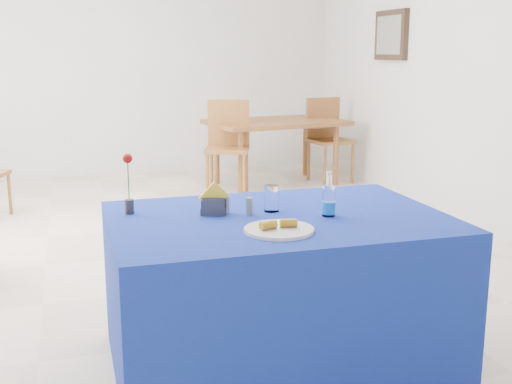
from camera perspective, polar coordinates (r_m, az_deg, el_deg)
The scene contains 16 objects.
floor at distance 5.04m, azimuth -5.43°, elevation -5.35°, with size 7.00×7.00×0.00m, color beige.
room_shell at distance 4.81m, azimuth -5.87°, elevation 14.92°, with size 7.00×7.00×7.00m.
picture_frame at distance 7.16m, azimuth 11.93°, elevation 13.49°, with size 0.06×0.64×0.52m, color black.
picture_art at distance 7.15m, azimuth 11.75°, elevation 13.50°, with size 0.02×0.52×0.40m, color #998C66.
plate at distance 2.81m, azimuth 2.05°, elevation -3.38°, with size 0.31×0.31×0.01m, color silver.
drinking_glass at distance 3.15m, azimuth 1.39°, elevation -0.57°, with size 0.07×0.07×0.13m, color white.
salt_shaker at distance 3.13m, azimuth -2.65°, elevation -1.10°, with size 0.03×0.03×0.09m, color gray.
pepper_shaker at distance 3.09m, azimuth -0.61°, elevation -1.28°, with size 0.03×0.03×0.09m, color slate.
blue_table at distance 3.20m, azimuth 1.97°, elevation -8.75°, with size 1.60×1.10×0.76m.
water_bottle at distance 3.08m, azimuth 6.48°, elevation -0.83°, with size 0.07×0.07×0.21m.
napkin_holder at distance 3.09m, azimuth -3.79°, elevation -1.16°, with size 0.15×0.09×0.16m.
rose_vase at distance 3.15m, azimuth -11.26°, elevation 0.59°, with size 0.05×0.05×0.30m.
oak_table at distance 7.44m, azimuth 1.79°, elevation 5.80°, with size 1.64×1.20×0.76m.
chair_bg_left at distance 6.97m, azimuth -2.51°, elevation 4.60°, with size 0.58×0.58×1.02m.
chair_bg_right at distance 7.73m, azimuth 6.34°, elevation 5.20°, with size 0.50×0.50×0.99m.
banana_pieces at distance 2.81m, azimuth 2.02°, elevation -2.87°, with size 0.18×0.06×0.04m.
Camera 1 is at (-0.90, -4.72, 1.53)m, focal length 45.00 mm.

